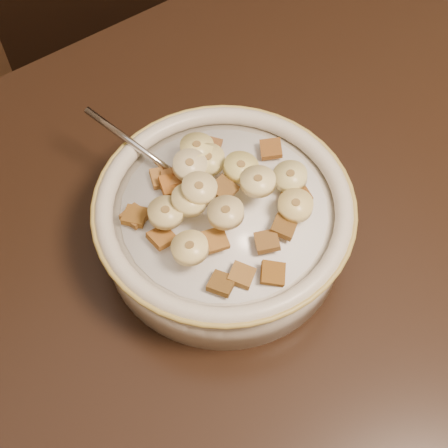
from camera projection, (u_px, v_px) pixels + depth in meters
floor at (352, 412)px, 1.32m from camera, size 4.00×4.50×0.10m
chair at (181, 133)px, 1.09m from camera, size 0.47×0.47×0.88m
cereal_bowl at (224, 226)px, 0.59m from camera, size 0.23×0.23×0.05m
milk at (224, 210)px, 0.56m from camera, size 0.19×0.19×0.00m
spoon at (192, 187)px, 0.57m from camera, size 0.05×0.06×0.01m
cereal_square_0 at (172, 185)px, 0.56m from camera, size 0.03×0.03×0.01m
cereal_square_1 at (222, 284)px, 0.52m from camera, size 0.03×0.03×0.01m
cereal_square_2 at (267, 241)px, 0.53m from camera, size 0.03×0.03×0.01m
cereal_square_3 at (162, 237)px, 0.54m from camera, size 0.02×0.02×0.01m
cereal_square_4 at (242, 166)px, 0.57m from camera, size 0.02×0.02×0.01m
cereal_square_5 at (135, 216)px, 0.55m from camera, size 0.03×0.02×0.01m
cereal_square_6 at (291, 196)px, 0.56m from camera, size 0.03×0.03×0.01m
cereal_square_7 at (298, 196)px, 0.56m from camera, size 0.02×0.03×0.01m
cereal_square_8 at (135, 216)px, 0.55m from camera, size 0.03×0.03×0.01m
cereal_square_9 at (187, 173)px, 0.57m from camera, size 0.03×0.03×0.01m
cereal_square_10 at (242, 275)px, 0.52m from camera, size 0.03×0.03×0.01m
cereal_square_11 at (273, 273)px, 0.52m from camera, size 0.03×0.03×0.01m
cereal_square_12 at (284, 227)px, 0.54m from camera, size 0.03×0.03×0.01m
cereal_square_13 at (200, 152)px, 0.59m from camera, size 0.02×0.02×0.01m
cereal_square_14 at (215, 240)px, 0.53m from camera, size 0.03×0.03×0.01m
cereal_square_15 at (271, 149)px, 0.59m from camera, size 0.03×0.03×0.01m
cereal_square_16 at (162, 178)px, 0.58m from camera, size 0.03×0.03×0.01m
cereal_square_17 at (210, 145)px, 0.60m from camera, size 0.03×0.03×0.01m
cereal_square_18 at (224, 189)px, 0.54m from camera, size 0.02×0.03×0.01m
cereal_square_19 at (173, 178)px, 0.57m from camera, size 0.03×0.03×0.01m
banana_slice_0 at (295, 205)px, 0.54m from camera, size 0.04×0.04×0.01m
banana_slice_1 at (241, 167)px, 0.55m from camera, size 0.04×0.04×0.01m
banana_slice_2 at (226, 213)px, 0.52m from camera, size 0.04×0.04×0.01m
banana_slice_3 at (189, 200)px, 0.54m from camera, size 0.04×0.04×0.01m
banana_slice_4 at (199, 189)px, 0.54m from camera, size 0.03×0.03×0.01m
banana_slice_5 at (197, 147)px, 0.57m from camera, size 0.04×0.04×0.01m
banana_slice_6 at (290, 176)px, 0.56m from camera, size 0.04×0.04×0.01m
banana_slice_7 at (190, 166)px, 0.56m from camera, size 0.04×0.04×0.02m
banana_slice_8 at (190, 248)px, 0.51m from camera, size 0.04×0.04×0.01m
banana_slice_9 at (208, 160)px, 0.56m from camera, size 0.04×0.04×0.01m
banana_slice_10 at (166, 213)px, 0.53m from camera, size 0.03×0.03×0.01m
banana_slice_11 at (258, 181)px, 0.54m from camera, size 0.04×0.04×0.01m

